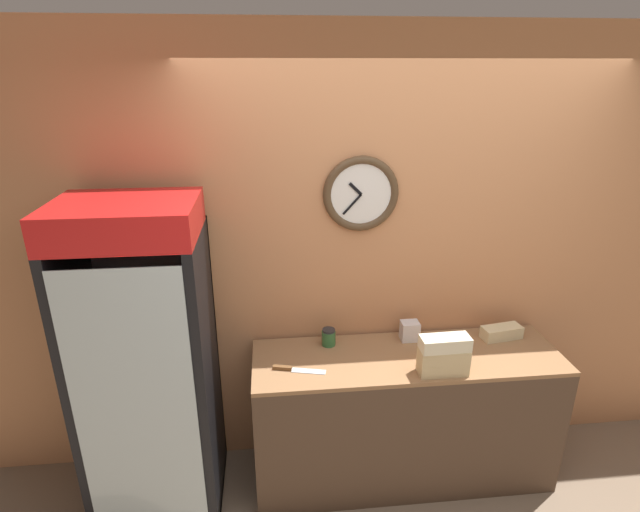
% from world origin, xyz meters
% --- Properties ---
extents(wall_back, '(5.20, 0.10, 2.70)m').
position_xyz_m(wall_back, '(-0.00, 1.15, 1.36)').
color(wall_back, tan).
rests_on(wall_back, ground_plane).
extents(prep_counter, '(1.82, 0.55, 0.87)m').
position_xyz_m(prep_counter, '(0.00, 0.83, 0.43)').
color(prep_counter, '#4C3828').
rests_on(prep_counter, ground_plane).
extents(beverage_cooler, '(0.69, 0.63, 1.86)m').
position_xyz_m(beverage_cooler, '(-1.48, 0.83, 1.01)').
color(beverage_cooler, black).
rests_on(beverage_cooler, ground_plane).
extents(sandwich_stack_bottom, '(0.27, 0.11, 0.08)m').
position_xyz_m(sandwich_stack_bottom, '(0.14, 0.63, 0.90)').
color(sandwich_stack_bottom, tan).
rests_on(sandwich_stack_bottom, prep_counter).
extents(sandwich_stack_middle, '(0.27, 0.11, 0.08)m').
position_xyz_m(sandwich_stack_middle, '(0.14, 0.63, 0.98)').
color(sandwich_stack_middle, tan).
rests_on(sandwich_stack_middle, sandwich_stack_bottom).
extents(sandwich_stack_top, '(0.27, 0.12, 0.08)m').
position_xyz_m(sandwich_stack_top, '(0.14, 0.63, 1.06)').
color(sandwich_stack_top, beige).
rests_on(sandwich_stack_top, sandwich_stack_middle).
extents(sandwich_flat_left, '(0.26, 0.14, 0.08)m').
position_xyz_m(sandwich_flat_left, '(0.64, 0.96, 0.91)').
color(sandwich_flat_left, beige).
rests_on(sandwich_flat_left, prep_counter).
extents(chefs_knife, '(0.30, 0.10, 0.02)m').
position_xyz_m(chefs_knife, '(-0.69, 0.75, 0.87)').
color(chefs_knife, silver).
rests_on(chefs_knife, prep_counter).
extents(condiment_jar, '(0.08, 0.08, 0.11)m').
position_xyz_m(condiment_jar, '(-0.45, 1.00, 0.92)').
color(condiment_jar, '#336B38').
rests_on(condiment_jar, prep_counter).
extents(napkin_dispenser, '(0.11, 0.09, 0.12)m').
position_xyz_m(napkin_dispenser, '(0.06, 1.01, 0.93)').
color(napkin_dispenser, silver).
rests_on(napkin_dispenser, prep_counter).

